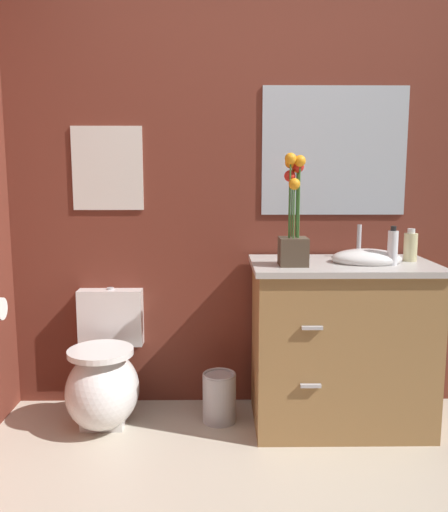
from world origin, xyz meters
TOP-DOWN VIEW (x-y plane):
  - wall_back at (0.20, 1.44)m, footprint 4.61×0.05m
  - toilet at (-0.92, 1.14)m, footprint 0.38×0.59m
  - vanity_cabinet at (0.33, 1.11)m, footprint 0.94×0.56m
  - flower_vase at (0.06, 1.03)m, footprint 0.14×0.14m
  - soap_bottle at (0.56, 1.03)m, footprint 0.05×0.05m
  - lotion_bottle at (0.69, 1.15)m, footprint 0.07×0.07m
  - trash_bin at (-0.31, 1.14)m, footprint 0.18×0.18m
  - wall_poster at (-0.92, 1.41)m, footprint 0.39×0.01m
  - wall_mirror at (0.33, 1.41)m, footprint 0.80×0.01m

SIDE VIEW (x-z plane):
  - trash_bin at x=-0.31m, z-range 0.00..0.27m
  - toilet at x=-0.92m, z-range -0.10..0.59m
  - vanity_cabinet at x=0.33m, z-range -0.08..0.98m
  - lotion_bottle at x=0.69m, z-range 0.87..1.04m
  - soap_bottle at x=0.56m, z-range 0.87..1.06m
  - flower_vase at x=0.06m, z-range 0.81..1.37m
  - wall_back at x=0.20m, z-range 0.00..2.50m
  - wall_poster at x=-0.92m, z-range 1.13..1.58m
  - wall_mirror at x=0.33m, z-range 1.10..1.80m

